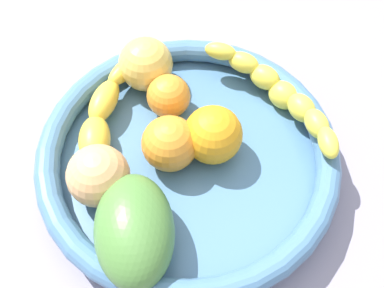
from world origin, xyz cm
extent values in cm
cube|color=gray|center=(0.00, 0.00, 1.50)|extent=(120.00, 120.00, 3.00)
cylinder|color=teal|center=(0.00, 0.00, 4.23)|extent=(32.42, 32.42, 2.47)
torus|color=teal|center=(0.00, 0.00, 6.85)|extent=(34.36, 34.36, 2.77)
ellipsoid|color=yellow|center=(11.39, 7.50, 8.29)|extent=(6.46, 5.71, 2.35)
ellipsoid|color=yellow|center=(6.73, 9.93, 7.78)|extent=(6.94, 4.76, 2.98)
ellipsoid|color=yellow|center=(1.52, 10.64, 7.27)|extent=(6.47, 3.84, 3.61)
ellipsoid|color=yellow|center=(-3.62, 9.55, 7.78)|extent=(6.99, 5.12, 2.98)
ellipsoid|color=yellow|center=(-8.09, 6.79, 8.29)|extent=(6.30, 5.96, 2.35)
ellipsoid|color=yellow|center=(-0.72, -15.17, 9.49)|extent=(4.15, 2.43, 2.13)
ellipsoid|color=yellow|center=(2.33, -14.62, 8.69)|extent=(4.53, 3.51, 2.51)
ellipsoid|color=yellow|center=(5.22, -13.49, 7.90)|extent=(4.87, 4.40, 2.89)
ellipsoid|color=yellow|center=(7.82, -11.80, 7.11)|extent=(5.16, 5.05, 3.28)
ellipsoid|color=yellow|center=(10.04, -9.64, 7.90)|extent=(4.78, 4.92, 2.89)
ellipsoid|color=yellow|center=(11.79, -7.08, 8.69)|extent=(4.12, 4.71, 2.51)
ellipsoid|color=yellow|center=(13.00, -4.22, 9.49)|extent=(3.22, 4.44, 2.13)
sphere|color=orange|center=(0.97, -2.81, 8.79)|extent=(6.65, 6.65, 6.65)
sphere|color=orange|center=(0.05, 1.99, 8.62)|extent=(6.30, 6.30, 6.30)
sphere|color=orange|center=(7.07, 2.21, 8.11)|extent=(5.29, 5.29, 5.29)
sphere|color=#E8A86B|center=(-4.01, 9.40, 8.82)|extent=(6.71, 6.71, 6.71)
ellipsoid|color=#4B7D39|center=(-10.09, 5.32, 8.82)|extent=(12.69, 9.03, 6.71)
sphere|color=#E2BC54|center=(11.59, 5.05, 8.84)|extent=(6.75, 6.75, 6.75)
camera|label=1|loc=(-26.79, 0.47, 50.17)|focal=42.08mm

